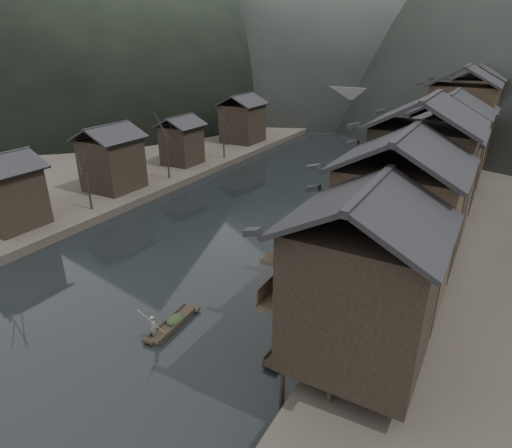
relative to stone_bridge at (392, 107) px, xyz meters
The scene contains 12 objects.
water 72.18m from the stone_bridge, 90.00° to the right, with size 300.00×300.00×0.00m, color black.
left_bank 47.64m from the stone_bridge, 137.56° to the right, with size 40.00×200.00×1.20m, color #2D2823.
stilt_houses 55.43m from the stone_bridge, 71.78° to the right, with size 9.00×67.60×16.46m.
left_houses 55.79m from the stone_bridge, 111.56° to the right, with size 8.10×53.20×8.73m.
bare_trees 64.12m from the stone_bridge, 105.38° to the right, with size 3.95×43.07×7.91m.
moored_sampans 54.49m from the stone_bridge, 76.80° to the right, with size 2.83×53.93×0.47m.
midriver_boats 19.66m from the stone_bridge, 77.72° to the right, with size 8.28×44.45×0.45m.
stone_bridge is the anchor object (origin of this frame).
hero_sampan 80.35m from the stone_bridge, 86.95° to the right, with size 1.39×5.14×0.44m.
cargo_heap 80.09m from the stone_bridge, 86.93° to the right, with size 1.12×1.47×0.67m, color black.
boatman 82.06m from the stone_bridge, 87.10° to the right, with size 0.63×0.42×1.74m, color #5D5D5F.
bamboo_pole 81.99m from the stone_bridge, 86.96° to the right, with size 0.06×0.06×4.06m, color #8C7A51.
Camera 1 is at (22.04, -27.03, 19.06)m, focal length 30.00 mm.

